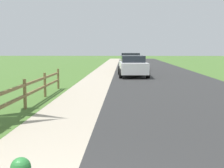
% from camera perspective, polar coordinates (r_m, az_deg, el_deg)
% --- Properties ---
extents(ground_plane, '(120.00, 120.00, 0.00)m').
position_cam_1_polar(ground_plane, '(27.69, 0.61, 2.44)').
color(ground_plane, '#456C2C').
extents(road_asphalt, '(7.00, 66.00, 0.01)m').
position_cam_1_polar(road_asphalt, '(29.80, 7.46, 2.69)').
color(road_asphalt, '#2D2D2D').
rests_on(road_asphalt, ground).
extents(curb_concrete, '(6.00, 66.00, 0.01)m').
position_cam_1_polar(curb_concrete, '(29.91, -5.05, 2.74)').
color(curb_concrete, '#AFA38E').
rests_on(curb_concrete, ground).
extents(grass_verge, '(5.00, 66.00, 0.00)m').
position_cam_1_polar(grass_verge, '(30.14, -7.88, 2.73)').
color(grass_verge, '#456C2C').
rests_on(grass_verge, ground).
extents(rail_fence, '(0.11, 13.12, 1.03)m').
position_cam_1_polar(rail_fence, '(9.34, -18.55, -2.48)').
color(rail_fence, brown).
rests_on(rail_fence, ground).
extents(parked_suv_white, '(2.25, 4.90, 1.52)m').
position_cam_1_polar(parked_suv_white, '(22.46, 3.91, 3.46)').
color(parked_suv_white, white).
rests_on(parked_suv_white, ground).
extents(parked_car_beige, '(2.19, 4.55, 1.62)m').
position_cam_1_polar(parked_car_beige, '(29.49, 3.46, 4.22)').
color(parked_car_beige, '#C6B793').
rests_on(parked_car_beige, ground).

